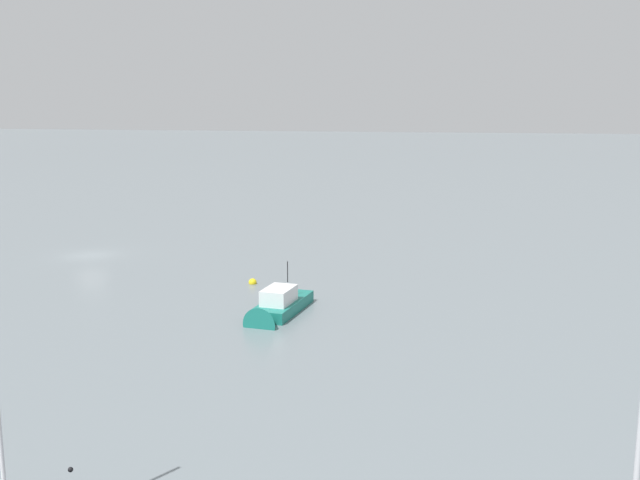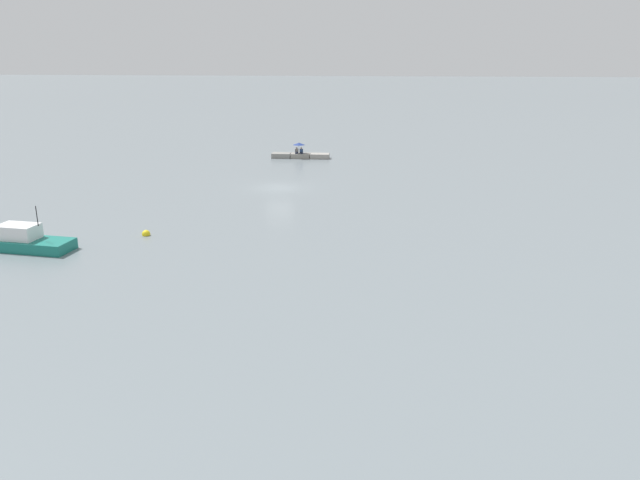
{
  "view_description": "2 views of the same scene",
  "coord_description": "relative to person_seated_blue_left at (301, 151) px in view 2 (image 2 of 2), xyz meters",
  "views": [
    {
      "loc": [
        55.87,
        30.57,
        12.75
      ],
      "look_at": [
        2.58,
        20.05,
        2.5
      ],
      "focal_mm": 41.68,
      "sensor_mm": 36.0,
      "label": 1
    },
    {
      "loc": [
        -8.97,
        55.6,
        12.41
      ],
      "look_at": [
        -5.84,
        21.65,
        1.77
      ],
      "focal_mm": 34.41,
      "sensor_mm": 36.0,
      "label": 2
    }
  ],
  "objects": [
    {
      "name": "person_seated_blue_left",
      "position": [
        0.0,
        0.0,
        0.0
      ],
      "size": [
        0.44,
        0.64,
        0.73
      ],
      "rotation": [
        0.0,
        0.0,
        0.1
      ],
      "color": "#1E2333",
      "rests_on": "seawall_pier"
    },
    {
      "name": "mooring_buoy_near",
      "position": [
        6.96,
        32.44,
        -0.72
      ],
      "size": [
        0.57,
        0.57,
        0.57
      ],
      "color": "yellow",
      "rests_on": "ground_plane"
    },
    {
      "name": "person_seated_grey_right",
      "position": [
        0.56,
        -0.0,
        0.0
      ],
      "size": [
        0.44,
        0.64,
        0.73
      ],
      "rotation": [
        0.0,
        0.0,
        0.1
      ],
      "color": "#1E2333",
      "rests_on": "seawall_pier"
    },
    {
      "name": "umbrella_open_navy",
      "position": [
        0.29,
        -0.07,
        0.87
      ],
      "size": [
        1.41,
        1.41,
        1.3
      ],
      "color": "black",
      "rests_on": "seawall_pier"
    },
    {
      "name": "seawall_pier",
      "position": [
        0.11,
        -0.07,
        -0.54
      ],
      "size": [
        6.84,
        1.42,
        0.56
      ],
      "color": "gray",
      "rests_on": "ground_plane"
    },
    {
      "name": "motorboat_teal_mid",
      "position": [
        14.37,
        36.09,
        -0.42
      ],
      "size": [
        6.82,
        2.82,
        3.72
      ],
      "rotation": [
        0.0,
        0.0,
        4.59
      ],
      "color": "#197266",
      "rests_on": "ground_plane"
    },
    {
      "name": "ground_plane",
      "position": [
        0.11,
        16.4,
        -0.82
      ],
      "size": [
        500.0,
        500.0,
        0.0
      ],
      "primitive_type": "plane",
      "color": "slate"
    }
  ]
}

